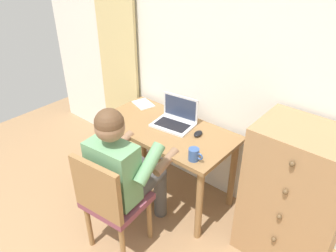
% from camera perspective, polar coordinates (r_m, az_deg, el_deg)
% --- Properties ---
extents(wall_back, '(4.80, 0.05, 2.50)m').
position_cam_1_polar(wall_back, '(2.65, 10.86, 10.42)').
color(wall_back, silver).
rests_on(wall_back, ground_plane).
extents(curtain_panel, '(0.54, 0.03, 2.28)m').
position_cam_1_polar(curtain_panel, '(3.39, -8.90, 13.15)').
color(curtain_panel, '#CCB77A').
rests_on(curtain_panel, ground_plane).
extents(desk, '(1.20, 0.61, 0.72)m').
position_cam_1_polar(desk, '(2.83, -0.23, -2.15)').
color(desk, olive).
rests_on(desk, ground_plane).
extents(dresser, '(0.65, 0.50, 1.09)m').
position_cam_1_polar(dresser, '(2.51, 21.27, -11.50)').
color(dresser, '#9E754C').
rests_on(dresser, ground_plane).
extents(chair, '(0.46, 0.44, 0.88)m').
position_cam_1_polar(chair, '(2.43, -10.14, -12.66)').
color(chair, brown).
rests_on(chair, ground_plane).
extents(person_seated, '(0.57, 0.61, 1.20)m').
position_cam_1_polar(person_seated, '(2.41, -7.52, -7.14)').
color(person_seated, '#4C4C4C').
rests_on(person_seated, ground_plane).
extents(laptop, '(0.37, 0.29, 0.24)m').
position_cam_1_polar(laptop, '(2.80, 1.31, 1.27)').
color(laptop, silver).
rests_on(laptop, desk).
extents(computer_mouse, '(0.07, 0.11, 0.03)m').
position_cam_1_polar(computer_mouse, '(2.67, 5.32, -1.35)').
color(computer_mouse, black).
rests_on(computer_mouse, desk).
extents(desk_clock, '(0.09, 0.09, 0.03)m').
position_cam_1_polar(desk_clock, '(2.90, -8.81, 1.15)').
color(desk_clock, black).
rests_on(desk_clock, desk).
extents(notebook_pad, '(0.25, 0.21, 0.01)m').
position_cam_1_polar(notebook_pad, '(3.16, -4.35, 3.87)').
color(notebook_pad, silver).
rests_on(notebook_pad, desk).
extents(coffee_mug, '(0.12, 0.08, 0.09)m').
position_cam_1_polar(coffee_mug, '(2.37, 4.60, -5.01)').
color(coffee_mug, '#33518C').
rests_on(coffee_mug, desk).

